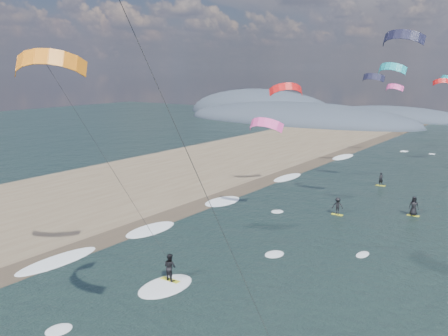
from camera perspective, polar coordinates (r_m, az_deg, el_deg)
The scene contains 8 objects.
sand_strip at distance 50.37m, azimuth -23.51°, elevation -5.21°, with size 26.00×240.00×0.00m, color brown.
wet_sand_strip at distance 41.00m, azimuth -14.51°, elevation -8.32°, with size 3.00×240.00×0.00m, color #382D23.
coastal_hills at distance 138.35m, azimuth 7.88°, elevation 5.68°, with size 80.00×41.00×15.00m.
kitesurfer_near_a at distance 16.29m, azimuth -10.78°, elevation 15.10°, with size 7.98×9.31×18.91m.
kitesurfer_near_b at distance 29.43m, azimuth -15.68°, elevation 4.04°, with size 7.22×9.13×15.13m.
far_kitesurfers at distance 50.45m, azimuth 16.85°, elevation -3.69°, with size 7.44×14.80×1.86m.
bg_kite_field at distance 71.12m, azimuth 20.00°, elevation 9.64°, with size 15.34×66.26×8.70m.
shoreline_surf at distance 43.24m, azimuth -8.67°, elevation -7.04°, with size 2.40×79.40×0.11m.
Camera 1 is at (17.68, -14.80, 13.61)m, focal length 40.00 mm.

